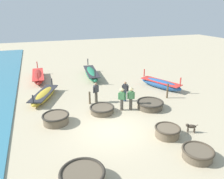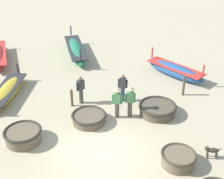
% 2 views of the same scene
% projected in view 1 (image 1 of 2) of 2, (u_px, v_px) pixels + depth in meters
% --- Properties ---
extents(ground_plane, '(80.00, 80.00, 0.00)m').
position_uv_depth(ground_plane, '(111.00, 130.00, 12.84)').
color(ground_plane, '#BCAD8C').
extents(coracle_far_left, '(1.43, 1.43, 0.57)m').
position_uv_depth(coracle_far_left, '(167.00, 131.00, 12.07)').
color(coracle_far_left, brown).
rests_on(coracle_far_left, ground).
extents(coracle_center, '(1.67, 1.67, 0.60)m').
position_uv_depth(coracle_center, '(56.00, 118.00, 13.45)').
color(coracle_center, brown).
rests_on(coracle_center, ground).
extents(coracle_front_left, '(1.91, 1.91, 0.54)m').
position_uv_depth(coracle_front_left, '(150.00, 104.00, 15.53)').
color(coracle_front_left, brown).
rests_on(coracle_front_left, ground).
extents(coracle_upturned, '(1.69, 1.69, 0.47)m').
position_uv_depth(coracle_upturned, '(102.00, 109.00, 14.84)').
color(coracle_upturned, brown).
rests_on(coracle_upturned, ground).
extents(coracle_far_right, '(1.88, 1.88, 0.62)m').
position_uv_depth(coracle_far_right, '(82.00, 177.00, 8.76)').
color(coracle_far_right, brown).
rests_on(coracle_far_right, ground).
extents(coracle_tilted, '(1.50, 1.50, 0.50)m').
position_uv_depth(coracle_tilted, '(198.00, 153.00, 10.30)').
color(coracle_tilted, brown).
rests_on(coracle_tilted, ground).
extents(long_boat_ochre_hull, '(2.57, 4.10, 1.39)m').
position_uv_depth(long_boat_ochre_hull, '(161.00, 84.00, 19.43)').
color(long_boat_ochre_hull, '#285693').
rests_on(long_boat_ochre_hull, ground).
extents(long_boat_red_hull, '(1.15, 5.04, 1.36)m').
position_uv_depth(long_boat_red_hull, '(38.00, 76.00, 21.66)').
color(long_boat_red_hull, maroon).
rests_on(long_boat_red_hull, ground).
extents(long_boat_green_hull, '(1.59, 5.39, 1.43)m').
position_uv_depth(long_boat_green_hull, '(91.00, 73.00, 22.54)').
color(long_boat_green_hull, '#237551').
rests_on(long_boat_green_hull, ground).
extents(long_boat_white_hull, '(2.65, 4.23, 1.08)m').
position_uv_depth(long_boat_white_hull, '(44.00, 95.00, 17.10)').
color(long_boat_white_hull, gold).
rests_on(long_boat_white_hull, ground).
extents(fisherman_hauling, '(0.51, 0.36, 1.67)m').
position_uv_depth(fisherman_hauling, '(131.00, 97.00, 15.11)').
color(fisherman_hauling, '#4C473D').
rests_on(fisherman_hauling, ground).
extents(fisherman_standing_right, '(0.50, 0.33, 1.57)m').
position_uv_depth(fisherman_standing_right, '(96.00, 92.00, 16.33)').
color(fisherman_standing_right, '#4C473D').
rests_on(fisherman_standing_right, ground).
extents(fisherman_with_hat, '(0.47, 0.36, 1.57)m').
position_uv_depth(fisherman_with_hat, '(125.00, 91.00, 16.54)').
color(fisherman_with_hat, '#2D425B').
rests_on(fisherman_with_hat, ground).
extents(fisherman_standing_left, '(0.48, 0.36, 1.67)m').
position_uv_depth(fisherman_standing_left, '(122.00, 97.00, 15.00)').
color(fisherman_standing_left, '#4C473D').
rests_on(fisherman_standing_left, ground).
extents(dog, '(0.63, 0.41, 0.55)m').
position_uv_depth(dog, '(191.00, 127.00, 12.43)').
color(dog, '#3D3328').
rests_on(dog, ground).
extents(mooring_post_shoreline, '(0.14, 0.14, 0.96)m').
position_uv_depth(mooring_post_shoreline, '(90.00, 98.00, 16.17)').
color(mooring_post_shoreline, brown).
rests_on(mooring_post_shoreline, ground).
extents(mooring_post_mid_beach, '(0.14, 0.14, 1.21)m').
position_uv_depth(mooring_post_mid_beach, '(167.00, 91.00, 17.20)').
color(mooring_post_mid_beach, brown).
rests_on(mooring_post_mid_beach, ground).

